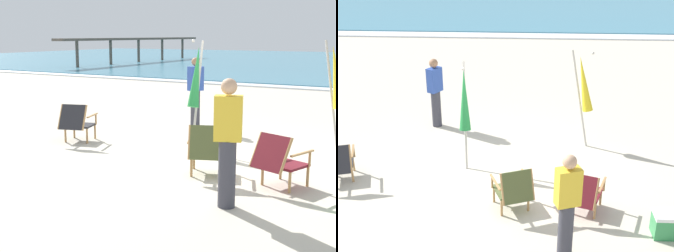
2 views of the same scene
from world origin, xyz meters
The scene contains 9 objects.
ground_plane centered at (0.00, 0.00, 0.00)m, with size 80.00×80.00×0.00m, color beige.
beach_chair_front_left centered at (1.50, -1.15, 0.43)m, with size 0.79×0.89×0.79m.
beach_chair_mid_center centered at (0.37, -1.12, 0.43)m, with size 0.78×0.83×0.82m.
beach_chair_far_center centered at (-2.89, -0.35, 0.42)m, with size 0.77×0.88×0.79m.
umbrella_furled_green centered at (-0.63, 0.47, 1.35)m, with size 0.28×0.64×2.07m.
umbrella_furled_yellow centered at (1.71, 1.50, 1.36)m, with size 0.54×0.44×2.08m.
person_near_chairs centered at (-1.57, 2.32, 0.84)m, with size 0.34×0.39×1.63m.
person_by_waterline centered at (1.15, -2.19, 0.84)m, with size 0.39×0.30×1.63m.
pier_distant centered at (-16.71, 22.67, 1.73)m, with size 0.90×17.60×1.93m.
Camera 1 is at (3.34, -7.43, 2.14)m, focal length 50.00 mm.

